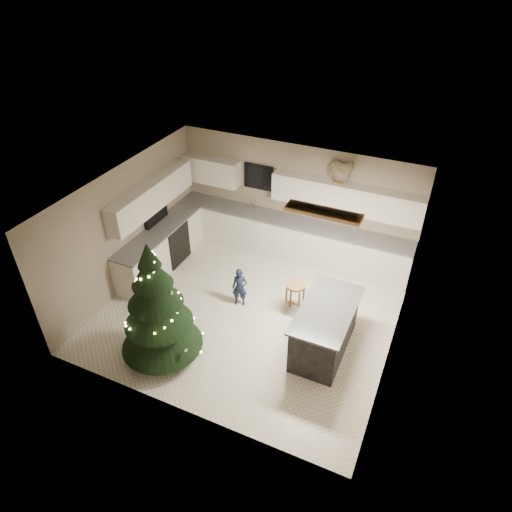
% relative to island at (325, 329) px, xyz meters
% --- Properties ---
extents(ground_plane, '(5.50, 5.50, 0.00)m').
position_rel_island_xyz_m(ground_plane, '(-1.64, 0.31, -0.48)').
color(ground_plane, silver).
extents(room_shell, '(5.52, 5.02, 2.61)m').
position_rel_island_xyz_m(room_shell, '(-1.61, 0.31, 1.27)').
color(room_shell, gray).
rests_on(room_shell, ground_plane).
extents(cabinetry, '(5.50, 3.20, 2.00)m').
position_rel_island_xyz_m(cabinetry, '(-2.55, 1.96, 0.28)').
color(cabinetry, silver).
rests_on(cabinetry, ground_plane).
extents(island, '(0.90, 1.70, 0.95)m').
position_rel_island_xyz_m(island, '(0.00, 0.00, 0.00)').
color(island, black).
rests_on(island, ground_plane).
extents(bar_stool, '(0.37, 0.37, 0.72)m').
position_rel_island_xyz_m(bar_stool, '(-0.81, 0.68, 0.06)').
color(bar_stool, olive).
rests_on(bar_stool, ground_plane).
extents(christmas_tree, '(1.48, 1.43, 2.37)m').
position_rel_island_xyz_m(christmas_tree, '(-2.57, -1.29, 0.49)').
color(christmas_tree, '#3F2816').
rests_on(christmas_tree, ground_plane).
extents(toddler, '(0.36, 0.29, 0.85)m').
position_rel_island_xyz_m(toddler, '(-1.91, 0.47, -0.06)').
color(toddler, black).
rests_on(toddler, ground_plane).
extents(rocking_horse, '(0.68, 0.39, 0.56)m').
position_rel_island_xyz_m(rocking_horse, '(-0.67, 2.63, 1.81)').
color(rocking_horse, olive).
rests_on(rocking_horse, cabinetry).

